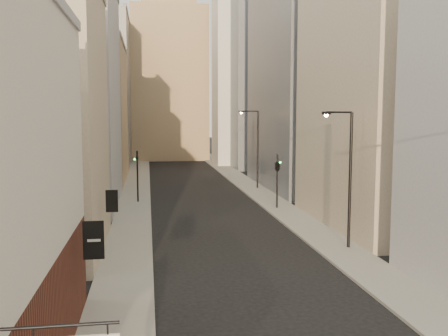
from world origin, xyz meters
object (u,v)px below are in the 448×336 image
at_px(clock_tower, 169,66).
at_px(traffic_light_right, 277,165).
at_px(white_tower, 238,53).
at_px(traffic_light_left, 137,165).
at_px(streetlamp_far, 256,145).
at_px(streetlamp_mid, 347,172).

distance_m(clock_tower, traffic_light_right, 56.82).
distance_m(white_tower, traffic_light_left, 41.87).
relative_size(streetlamp_far, traffic_light_left, 1.77).
bearing_deg(streetlamp_far, clock_tower, 93.35).
distance_m(clock_tower, streetlamp_far, 45.18).
xyz_separation_m(white_tower, traffic_light_left, (-16.19, -35.59, -14.97)).
height_order(streetlamp_mid, streetlamp_far, streetlamp_far).
height_order(clock_tower, streetlamp_mid, clock_tower).
height_order(clock_tower, traffic_light_right, clock_tower).
relative_size(white_tower, traffic_light_left, 8.30).
bearing_deg(clock_tower, streetlamp_mid, -83.38).
bearing_deg(streetlamp_mid, white_tower, 70.31).
bearing_deg(traffic_light_right, streetlamp_mid, 87.30).
bearing_deg(white_tower, traffic_light_right, -95.43).
relative_size(streetlamp_mid, streetlamp_far, 0.97).
relative_size(clock_tower, streetlamp_mid, 5.22).
distance_m(white_tower, streetlamp_far, 31.89).
bearing_deg(clock_tower, traffic_light_right, -82.57).
height_order(streetlamp_far, traffic_light_left, streetlamp_far).
relative_size(clock_tower, streetlamp_far, 5.07).
bearing_deg(traffic_light_left, streetlamp_far, -172.32).
relative_size(traffic_light_left, traffic_light_right, 1.00).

